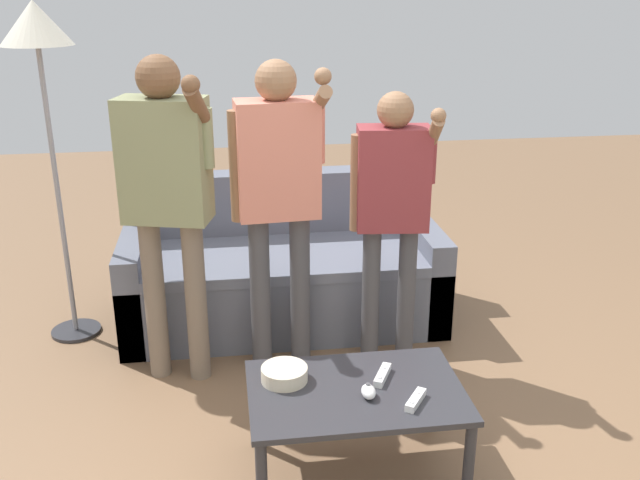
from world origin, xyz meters
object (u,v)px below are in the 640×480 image
object	(u,v)px
floor_lamp	(38,48)
game_remote_wand_far	(382,375)
game_remote_wand_near	(416,400)
player_left	(166,185)
coffee_table	(356,400)
snack_bowl	(284,374)
couch	(282,271)
player_center	(278,183)
player_right	(392,199)
game_remote_nunchuk	(368,392)

from	to	relation	value
floor_lamp	game_remote_wand_far	world-z (taller)	floor_lamp
game_remote_wand_near	player_left	bearing A→B (deg)	132.95
coffee_table	snack_bowl	bearing A→B (deg)	159.45
snack_bowl	player_left	size ratio (longest dim) A/B	0.12
snack_bowl	player_left	xyz separation A→B (m)	(-0.48, 0.80, 0.59)
coffee_table	player_left	xyz separation A→B (m)	(-0.75, 0.90, 0.67)
couch	player_center	xyz separation A→B (m)	(-0.06, -0.57, 0.71)
player_left	floor_lamp	bearing A→B (deg)	138.27
couch	floor_lamp	world-z (taller)	floor_lamp
floor_lamp	game_remote_wand_near	world-z (taller)	floor_lamp
player_right	game_remote_wand_far	size ratio (longest dim) A/B	9.08
floor_lamp	player_right	xyz separation A→B (m)	(1.73, -0.55, -0.71)
snack_bowl	game_remote_wand_far	distance (m)	0.40
player_right	coffee_table	bearing A→B (deg)	-110.95
player_left	game_remote_wand_far	xyz separation A→B (m)	(0.87, -0.84, -0.60)
game_remote_wand_far	player_center	bearing A→B (deg)	111.17
game_remote_nunchuk	couch	bearing A→B (deg)	97.19
player_right	floor_lamp	bearing A→B (deg)	162.51
player_center	game_remote_wand_far	world-z (taller)	player_center
coffee_table	floor_lamp	bearing A→B (deg)	133.38
game_remote_nunchuk	floor_lamp	size ratio (longest dim) A/B	0.05
coffee_table	snack_bowl	world-z (taller)	snack_bowl
player_center	player_left	bearing A→B (deg)	-175.30
player_left	player_right	world-z (taller)	player_left
couch	player_left	xyz separation A→B (m)	(-0.59, -0.61, 0.74)
floor_lamp	player_right	size ratio (longest dim) A/B	1.28
player_center	snack_bowl	bearing A→B (deg)	-93.92
snack_bowl	player_left	bearing A→B (deg)	120.86
couch	game_remote_wand_far	bearing A→B (deg)	-78.94
game_remote_wand_far	snack_bowl	bearing A→B (deg)	174.26
couch	game_remote_nunchuk	bearing A→B (deg)	-82.81
couch	floor_lamp	bearing A→B (deg)	-177.50
couch	player_left	size ratio (longest dim) A/B	1.13
coffee_table	player_center	bearing A→B (deg)	103.04
couch	snack_bowl	xyz separation A→B (m)	(-0.12, -1.41, 0.15)
floor_lamp	player_center	bearing A→B (deg)	-23.95
snack_bowl	floor_lamp	size ratio (longest dim) A/B	0.10
coffee_table	player_left	distance (m)	1.35
coffee_table	game_remote_wand_near	world-z (taller)	game_remote_wand_near
player_left	player_right	size ratio (longest dim) A/B	1.13
snack_bowl	game_remote_wand_near	xyz separation A→B (m)	(0.49, -0.24, -0.01)
player_left	player_center	distance (m)	0.54
game_remote_nunchuk	player_left	bearing A→B (deg)	129.36
couch	player_right	xyz separation A→B (m)	(0.51, -0.60, 0.62)
player_center	floor_lamp	bearing A→B (deg)	156.05
floor_lamp	couch	bearing A→B (deg)	2.50
player_center	game_remote_wand_near	size ratio (longest dim) A/B	11.32
player_right	couch	bearing A→B (deg)	130.52
coffee_table	floor_lamp	world-z (taller)	floor_lamp
snack_bowl	floor_lamp	distance (m)	2.11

